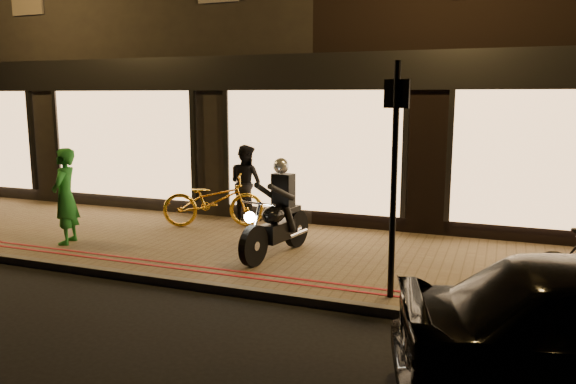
% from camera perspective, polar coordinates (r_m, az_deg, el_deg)
% --- Properties ---
extents(ground, '(90.00, 90.00, 0.00)m').
position_cam_1_polar(ground, '(7.92, -7.12, -10.22)').
color(ground, black).
rests_on(ground, ground).
extents(sidewalk, '(50.00, 4.00, 0.12)m').
position_cam_1_polar(sidewalk, '(9.62, -1.46, -6.14)').
color(sidewalk, brown).
rests_on(sidewalk, ground).
extents(kerb_stone, '(50.00, 0.14, 0.12)m').
position_cam_1_polar(kerb_stone, '(7.94, -6.96, -9.70)').
color(kerb_stone, '#59544C').
rests_on(kerb_stone, ground).
extents(red_kerb_lines, '(50.00, 0.26, 0.01)m').
position_cam_1_polar(red_kerb_lines, '(8.34, -5.34, -8.25)').
color(red_kerb_lines, maroon).
rests_on(red_kerb_lines, sidewalk).
extents(building_row, '(48.00, 10.11, 8.50)m').
position_cam_1_polar(building_row, '(16.01, 8.49, 15.24)').
color(building_row, black).
rests_on(building_row, ground).
extents(motorcycle, '(0.67, 1.93, 1.59)m').
position_cam_1_polar(motorcycle, '(9.09, -1.08, -2.70)').
color(motorcycle, black).
rests_on(motorcycle, sidewalk).
extents(sign_post, '(0.34, 0.15, 3.00)m').
position_cam_1_polar(sign_post, '(7.13, 10.75, 2.34)').
color(sign_post, black).
rests_on(sign_post, sidewalk).
extents(bicycle_gold, '(2.10, 1.43, 1.05)m').
position_cam_1_polar(bicycle_gold, '(11.21, -7.59, -0.87)').
color(bicycle_gold, gold).
rests_on(bicycle_gold, sidewalk).
extents(person_green, '(0.58, 0.71, 1.68)m').
position_cam_1_polar(person_green, '(10.54, -21.69, -0.41)').
color(person_green, '#207B2B').
rests_on(person_green, sidewalk).
extents(person_dark, '(0.95, 0.87, 1.59)m').
position_cam_1_polar(person_dark, '(11.59, -4.28, 0.90)').
color(person_dark, black).
rests_on(person_dark, sidewalk).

